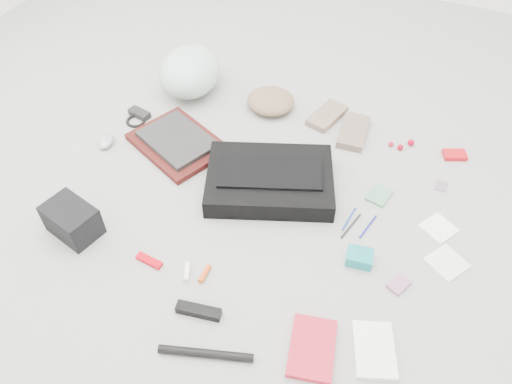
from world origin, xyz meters
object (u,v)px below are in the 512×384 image
at_px(bike_helmet, 190,71).
at_px(camera_bag, 72,220).
at_px(accordion_wallet, 359,257).
at_px(book_red, 312,348).
at_px(laptop, 177,139).
at_px(messenger_bag, 270,180).

relative_size(bike_helmet, camera_bag, 1.88).
height_order(camera_bag, accordion_wallet, camera_bag).
bearing_deg(book_red, accordion_wallet, 71.47).
bearing_deg(laptop, accordion_wallet, 6.64).
bearing_deg(messenger_bag, camera_bag, -160.33).
bearing_deg(book_red, laptop, 130.06).
bearing_deg(messenger_bag, bike_helmet, 121.87).
distance_m(bike_helmet, camera_bag, 0.96).
xyz_separation_m(camera_bag, accordion_wallet, (1.00, 0.31, -0.04)).
bearing_deg(accordion_wallet, messenger_bag, 145.23).
relative_size(messenger_bag, camera_bag, 2.61).
distance_m(messenger_bag, accordion_wallet, 0.48).
relative_size(laptop, accordion_wallet, 3.47).
bearing_deg(camera_bag, accordion_wallet, 29.95).
bearing_deg(messenger_bag, accordion_wallet, -46.75).
bearing_deg(laptop, camera_bag, -77.50).
bearing_deg(camera_bag, book_red, 8.50).
bearing_deg(accordion_wallet, camera_bag, -172.98).
height_order(bike_helmet, accordion_wallet, bike_helmet).
relative_size(messenger_bag, bike_helmet, 1.39).
distance_m(laptop, book_red, 1.07).
height_order(laptop, book_red, laptop).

